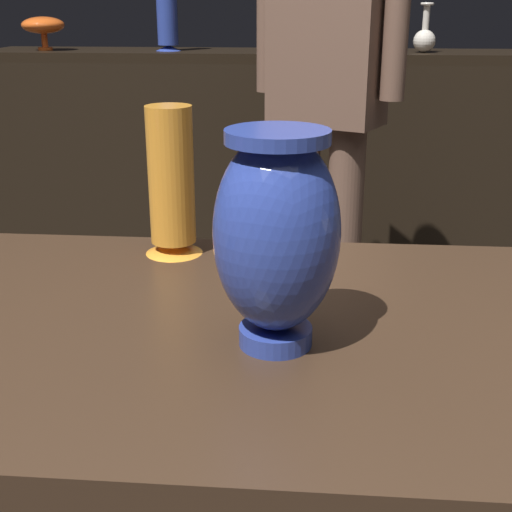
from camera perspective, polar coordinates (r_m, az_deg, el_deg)
name	(u,v)px	position (r m, az deg, el deg)	size (l,w,h in m)	color
back_display_shelf	(292,168)	(3.07, 2.99, 7.28)	(2.60, 0.40, 0.99)	black
vase_centerpiece	(277,234)	(0.78, 1.71, 1.85)	(0.14, 0.14, 0.25)	#2D429E
vase_right_accent	(171,185)	(1.10, -6.98, 5.80)	(0.09, 0.09, 0.24)	orange
shelf_vase_right	(425,38)	(2.96, 13.72, 17.08)	(0.09, 0.09, 0.19)	silver
shelf_vase_left	(167,8)	(3.01, -7.36, 19.59)	(0.11, 0.11, 0.34)	#2D429E
shelf_vase_center	(294,24)	(2.94, 3.18, 18.53)	(0.13, 0.13, 0.19)	#7A388E
shelf_vase_far_left	(43,26)	(3.14, -17.13, 17.67)	(0.17, 0.17, 0.13)	#E55B1E
visitor_center_back	(328,67)	(2.10, 5.93, 15.26)	(0.43, 0.30, 1.70)	brown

